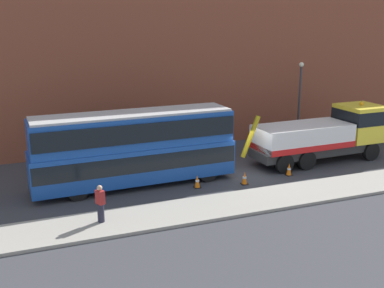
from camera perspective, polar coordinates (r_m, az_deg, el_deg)
The scene contains 10 objects.
ground_plane at distance 27.68m, azimuth 6.41°, elevation -3.58°, with size 120.00×120.00×0.00m, color #38383D.
near_kerb at distance 24.25m, azimuth 11.01°, elevation -6.35°, with size 60.00×2.80×0.15m, color gray.
building_facade at distance 33.15m, azimuth 0.59°, elevation 13.80°, with size 60.00×1.50×16.00m.
recovery_tow_truck at distance 30.67m, azimuth 16.11°, elevation 1.19°, with size 10.18×2.90×3.67m.
double_decker_bus at distance 25.16m, azimuth -7.13°, elevation -0.21°, with size 11.11×2.88×4.06m.
pedestrian_onlooker at distance 20.89m, azimuth -11.20°, elevation -7.27°, with size 0.41×0.47×1.71m.
traffic_cone_near_bus at distance 25.10m, azimuth 0.65°, elevation -4.66°, with size 0.36×0.36×0.72m.
traffic_cone_midway at distance 25.77m, azimuth 6.48°, elevation -4.23°, with size 0.36×0.36×0.72m.
traffic_cone_near_truck at distance 27.63m, azimuth 11.84°, elevation -3.11°, with size 0.36×0.36×0.72m.
street_lamp at distance 35.06m, azimuth 13.10°, elevation 5.94°, with size 0.36×0.36×5.83m.
Camera 1 is at (-12.30, -23.17, 8.85)m, focal length 43.36 mm.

